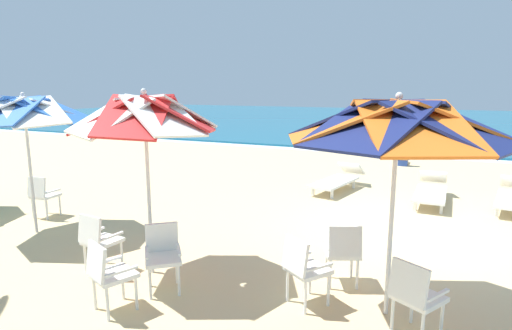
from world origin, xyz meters
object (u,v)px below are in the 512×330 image
object	(u,v)px
plastic_chair_6	(43,194)
beachgoer_seated	(403,157)
plastic_chair_1	(415,294)
beach_umbrella_2	(24,112)
beach_umbrella_0	(398,123)
plastic_chair_5	(163,253)
plastic_chair_4	(98,239)
beach_umbrella_1	(145,116)
sun_lounger_2	(338,179)
plastic_chair_0	(343,250)
plastic_chair_2	(304,267)
plastic_chair_3	(108,272)
sun_lounger_1	(431,190)

from	to	relation	value
plastic_chair_6	beachgoer_seated	size ratio (longest dim) A/B	0.94
plastic_chair_1	beachgoer_seated	distance (m)	10.46
plastic_chair_1	plastic_chair_6	distance (m)	7.24
beach_umbrella_2	plastic_chair_6	bearing A→B (deg)	133.00
plastic_chair_1	beach_umbrella_0	bearing A→B (deg)	129.01
beach_umbrella_0	plastic_chair_6	xyz separation A→B (m)	(-6.81, 0.90, -1.73)
beach_umbrella_2	beachgoer_seated	bearing A→B (deg)	60.65
beach_umbrella_0	plastic_chair_5	size ratio (longest dim) A/B	2.95
beach_umbrella_0	plastic_chair_4	size ratio (longest dim) A/B	2.95
beach_umbrella_1	beach_umbrella_2	bearing A→B (deg)	171.09
beach_umbrella_2	plastic_chair_6	size ratio (longest dim) A/B	2.92
beach_umbrella_2	beach_umbrella_0	bearing A→B (deg)	-2.10
plastic_chair_5	sun_lounger_2	size ratio (longest dim) A/B	0.39
plastic_chair_0	beach_umbrella_2	xyz separation A→B (m)	(-5.55, -0.25, 1.70)
plastic_chair_1	plastic_chair_2	size ratio (longest dim) A/B	1.00
plastic_chair_4	plastic_chair_5	size ratio (longest dim) A/B	1.00
plastic_chair_2	plastic_chair_1	bearing A→B (deg)	-7.59
beachgoer_seated	beach_umbrella_1	bearing A→B (deg)	-103.77
plastic_chair_2	beach_umbrella_2	distance (m)	5.52
plastic_chair_1	plastic_chair_5	xyz separation A→B (m)	(-3.05, -0.19, 0.00)
plastic_chair_2	plastic_chair_3	world-z (taller)	same
beach_umbrella_1	plastic_chair_5	world-z (taller)	beach_umbrella_1
plastic_chair_3	plastic_chair_4	distance (m)	1.19
plastic_chair_4	beach_umbrella_2	world-z (taller)	beach_umbrella_2
sun_lounger_2	plastic_chair_1	bearing A→B (deg)	-69.82
beach_umbrella_2	beachgoer_seated	distance (m)	11.40
beach_umbrella_0	plastic_chair_0	distance (m)	1.90
plastic_chair_0	plastic_chair_6	size ratio (longest dim) A/B	1.00
plastic_chair_3	plastic_chair_4	world-z (taller)	same
plastic_chair_1	plastic_chair_5	distance (m)	3.06
plastic_chair_1	beach_umbrella_2	world-z (taller)	beach_umbrella_2
plastic_chair_6	sun_lounger_1	world-z (taller)	plastic_chair_6
plastic_chair_3	plastic_chair_6	xyz separation A→B (m)	(-3.84, 2.20, 0.00)
beach_umbrella_1	plastic_chair_6	world-z (taller)	beach_umbrella_1
beachgoer_seated	plastic_chair_0	bearing A→B (deg)	-89.73
beach_umbrella_1	plastic_chair_3	size ratio (longest dim) A/B	3.00
beach_umbrella_0	plastic_chair_2	xyz separation A→B (m)	(-0.94, -0.22, -1.73)
beach_umbrella_0	plastic_chair_1	xyz separation A→B (m)	(0.31, -0.39, -1.73)
plastic_chair_5	sun_lounger_1	bearing A→B (deg)	62.71
beach_umbrella_1	sun_lounger_2	bearing A→B (deg)	77.64
plastic_chair_3	sun_lounger_2	distance (m)	7.02
beach_umbrella_0	sun_lounger_1	world-z (taller)	beach_umbrella_0
sun_lounger_2	beachgoer_seated	xyz separation A→B (m)	(1.23, 4.39, 0.01)
plastic_chair_5	plastic_chair_0	bearing A→B (deg)	26.47
sun_lounger_2	beach_umbrella_2	bearing A→B (deg)	-128.36
plastic_chair_4	plastic_chair_5	bearing A→B (deg)	-1.81
plastic_chair_3	sun_lounger_2	xyz separation A→B (m)	(1.07, 6.93, -0.22)
beach_umbrella_2	beachgoer_seated	xyz separation A→B (m)	(5.51, 9.79, -1.90)
beach_umbrella_1	sun_lounger_1	distance (m)	6.89
plastic_chair_4	beachgoer_seated	size ratio (longest dim) A/B	0.94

